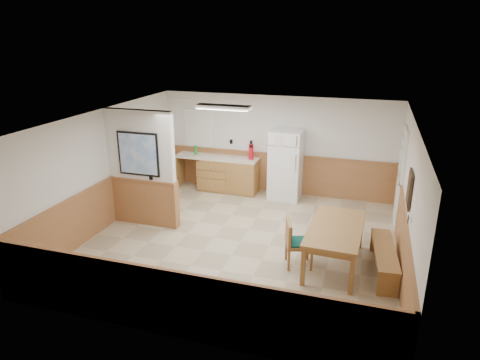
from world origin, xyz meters
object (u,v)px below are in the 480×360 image
(dining_table, at_px, (336,232))
(dining_chair, at_px, (294,240))
(dining_bench, at_px, (384,254))
(fire_extinguisher, at_px, (251,151))
(soap_bottle, at_px, (196,150))
(refrigerator, at_px, (286,165))

(dining_table, xyz_separation_m, dining_chair, (-0.69, -0.22, -0.16))
(dining_table, relative_size, dining_bench, 1.12)
(dining_chair, relative_size, fire_extinguisher, 1.72)
(dining_bench, distance_m, dining_chair, 1.56)
(dining_bench, height_order, soap_bottle, soap_bottle)
(refrigerator, relative_size, dining_chair, 2.04)
(dining_chair, distance_m, soap_bottle, 4.68)
(refrigerator, xyz_separation_m, dining_table, (1.51, -3.01, -0.21))
(dining_table, relative_size, soap_bottle, 7.33)
(fire_extinguisher, relative_size, soap_bottle, 1.99)
(dining_chair, bearing_deg, soap_bottle, 116.50)
(dining_table, distance_m, dining_bench, 0.91)
(refrigerator, relative_size, fire_extinguisher, 3.50)
(dining_chair, bearing_deg, dining_table, -0.35)
(refrigerator, height_order, soap_bottle, refrigerator)
(refrigerator, height_order, dining_chair, refrigerator)
(dining_bench, bearing_deg, refrigerator, 123.36)
(dining_chair, xyz_separation_m, fire_extinguisher, (-1.74, 3.30, 0.62))
(dining_chair, xyz_separation_m, soap_bottle, (-3.26, 3.31, 0.53))
(refrigerator, xyz_separation_m, dining_bench, (2.36, -2.98, -0.52))
(dining_table, height_order, fire_extinguisher, fire_extinguisher)
(refrigerator, bearing_deg, fire_extinguisher, 176.35)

